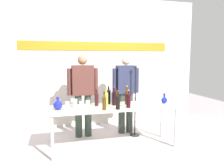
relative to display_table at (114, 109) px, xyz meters
The scene contains 26 objects.
ground_plane 0.70m from the display_table, ahead, with size 10.00×10.00×0.00m, color #B9AFB4.
back_wall 1.71m from the display_table, 90.00° to the left, with size 4.98×0.11×3.00m.
display_table is the anchor object (origin of this frame).
decanter_blue_left 0.97m from the display_table, behind, with size 0.15×0.15×0.22m.
decanter_blue_right 0.97m from the display_table, ahead, with size 0.11×0.11×0.19m.
presenter_left 0.88m from the display_table, 122.48° to the left, with size 0.62×0.22×1.66m.
presenter_right 0.88m from the display_table, 57.52° to the left, with size 0.58×0.22×1.65m.
wine_bottle_0 0.38m from the display_table, 134.87° to the right, with size 0.07×0.07×0.30m.
wine_bottle_1 0.33m from the display_table, 92.34° to the right, with size 0.07×0.07×0.31m.
wine_bottle_2 0.30m from the display_table, 103.47° to the left, with size 0.07×0.07×0.34m.
wine_bottle_3 0.25m from the display_table, 144.77° to the left, with size 0.07×0.07×0.30m.
wine_bottle_4 0.34m from the display_table, 14.72° to the left, with size 0.07×0.07×0.34m.
wine_bottle_5 0.36m from the display_table, 163.37° to the left, with size 0.07×0.07×0.29m.
wine_bottle_6 0.21m from the display_table, 78.89° to the left, with size 0.07×0.07×0.33m.
wine_bottle_7 0.24m from the display_table, 58.38° to the left, with size 0.07×0.07×0.28m.
wine_bottle_8 0.34m from the display_table, 43.99° to the right, with size 0.07×0.07×0.31m.
wine_glass_left_0 0.86m from the display_table, 168.60° to the right, with size 0.07×0.07×0.15m.
wine_glass_left_1 0.70m from the display_table, behind, with size 0.07×0.07×0.15m.
wine_glass_left_2 0.52m from the display_table, 168.65° to the right, with size 0.07×0.07×0.14m.
wine_glass_left_3 0.65m from the display_table, 165.46° to the right, with size 0.06×0.06×0.15m.
wine_glass_left_4 0.75m from the display_table, 169.07° to the left, with size 0.06×0.06×0.15m.
wine_glass_right_0 0.63m from the display_table, 20.40° to the left, with size 0.06×0.06×0.16m.
wine_glass_right_1 0.81m from the display_table, ahead, with size 0.07×0.07×0.14m.
wine_glass_right_2 0.47m from the display_table, ahead, with size 0.06×0.06×0.14m.
wine_glass_right_3 0.57m from the display_table, ahead, with size 0.06×0.06×0.13m.
microphone_stand 0.79m from the display_table, 39.82° to the left, with size 0.20×0.20×1.44m.
Camera 1 is at (-1.04, -3.68, 1.60)m, focal length 35.59 mm.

